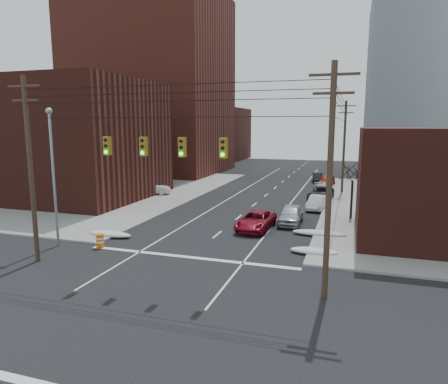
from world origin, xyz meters
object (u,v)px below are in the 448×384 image
Objects in this scene: parked_car_b at (317,203)px; lot_car_a at (152,188)px; lot_car_c at (71,192)px; lot_car_d at (113,186)px; construction_barrel at (100,241)px; parked_car_a at (291,215)px; parked_car_f at (317,177)px; red_pickup at (256,221)px; parked_car_e at (327,180)px; parked_car_c at (321,193)px; parked_car_d at (322,192)px; lot_car_b at (125,191)px.

lot_car_a is (-19.18, 2.19, 0.17)m from parked_car_b.
parked_car_b is 0.98× the size of lot_car_a.
lot_car_a is 0.81× the size of lot_car_c.
construction_barrel is at bearing -146.83° from lot_car_d.
construction_barrel is (11.48, -19.21, -0.36)m from lot_car_d.
parked_car_f is (0.04, 26.21, -0.13)m from parked_car_a.
construction_barrel is (13.41, -14.01, -0.42)m from lot_car_c.
red_pickup is at bearing -99.63° from lot_car_c.
parked_car_a is 1.03× the size of parked_car_e.
parked_car_a reaches higher than parked_car_c.
lot_car_c is (-22.35, 6.14, 0.19)m from red_pickup.
parked_car_b is 6.40m from parked_car_d.
parked_car_b is 0.76× the size of parked_car_c.
parked_car_e is (0.00, 16.00, 0.09)m from parked_car_b.
parked_car_a is 20.82m from lot_car_b.
parked_car_d is 24.75m from lot_car_d.
parked_car_a is at bearing -96.51° from parked_car_b.
parked_car_b is at bearing -94.30° from parked_car_d.
parked_car_b is at bearing 53.00° from construction_barrel.
construction_barrel is (-12.90, -22.30, -0.27)m from parked_car_c.
lot_car_d is (-22.82, -17.58, 0.18)m from parked_car_f.
parked_car_e is 1.07× the size of lot_car_a.
parked_car_a is 24.36m from lot_car_d.
lot_car_a is 0.90× the size of lot_car_b.
parked_car_a is at bearing -96.85° from parked_car_f.
construction_barrel is at bearing -138.62° from parked_car_a.
parked_car_c is 1.35× the size of parked_car_f.
parked_car_b is 4.35× the size of construction_barrel.
lot_car_c is (-24.75, -22.78, 0.24)m from parked_car_f.
parked_car_e reaches higher than parked_car_b.
parked_car_b is 0.88× the size of lot_car_b.
construction_barrel is (8.49, -17.05, -0.31)m from lot_car_b.
parked_car_d is 1.23× the size of lot_car_a.
parked_car_f is at bearing -62.77° from lot_car_a.
lot_car_a is 20.31m from construction_barrel.
parked_car_b is 5.18m from parked_car_c.
red_pickup reaches higher than parked_car_f.
lot_car_a is 1.02× the size of lot_car_d.
parked_car_d is at bearing 81.21° from parked_car_a.
red_pickup is 1.27× the size of parked_car_f.
parked_car_c reaches higher than parked_car_d.
red_pickup is 29.01m from parked_car_f.
lot_car_c reaches higher than parked_car_d.
red_pickup is at bearing -144.46° from lot_car_a.
parked_car_d is 9.61m from parked_car_e.
parked_car_b is at bearing 74.50° from parked_car_a.
lot_car_d is (-24.38, -13.91, 0.08)m from parked_car_e.
parked_car_f is at bearing 92.40° from parked_car_d.
construction_barrel is at bearing -179.54° from lot_car_a.
parked_car_e reaches higher than parked_car_c.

